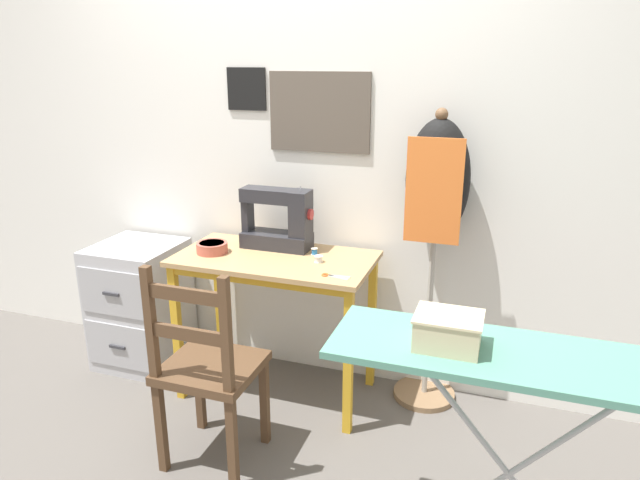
% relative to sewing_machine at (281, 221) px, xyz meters
% --- Properties ---
extents(ground_plane, '(14.00, 14.00, 0.00)m').
position_rel_sewing_machine_xyz_m(ground_plane, '(0.02, -0.40, -0.92)').
color(ground_plane, '#5B5651').
extents(wall_back, '(10.00, 0.07, 2.55)m').
position_rel_sewing_machine_xyz_m(wall_back, '(0.02, 0.20, 0.36)').
color(wall_back, silver).
rests_on(wall_back, ground_plane).
extents(sewing_table, '(0.99, 0.53, 0.77)m').
position_rel_sewing_machine_xyz_m(sewing_table, '(0.02, -0.15, -0.26)').
color(sewing_table, tan).
rests_on(sewing_table, ground_plane).
extents(sewing_machine, '(0.38, 0.15, 0.34)m').
position_rel_sewing_machine_xyz_m(sewing_machine, '(0.00, 0.00, 0.00)').
color(sewing_machine, '#28282D').
rests_on(sewing_machine, sewing_table).
extents(fabric_bowl, '(0.16, 0.16, 0.05)m').
position_rel_sewing_machine_xyz_m(fabric_bowl, '(-0.30, -0.18, -0.12)').
color(fabric_bowl, '#B25647').
rests_on(fabric_bowl, sewing_table).
extents(scissors, '(0.13, 0.05, 0.01)m').
position_rel_sewing_machine_xyz_m(scissors, '(0.37, -0.30, -0.15)').
color(scissors, silver).
rests_on(scissors, sewing_table).
extents(thread_spool_near_machine, '(0.03, 0.03, 0.03)m').
position_rel_sewing_machine_xyz_m(thread_spool_near_machine, '(0.20, -0.04, -0.13)').
color(thread_spool_near_machine, '#2875C1').
rests_on(thread_spool_near_machine, sewing_table).
extents(thread_spool_mid_table, '(0.04, 0.04, 0.03)m').
position_rel_sewing_machine_xyz_m(thread_spool_mid_table, '(0.26, -0.14, -0.13)').
color(thread_spool_mid_table, silver).
rests_on(thread_spool_mid_table, sewing_table).
extents(wooden_chair, '(0.40, 0.38, 0.95)m').
position_rel_sewing_machine_xyz_m(wooden_chair, '(-0.03, -0.74, -0.46)').
color(wooden_chair, '#513823').
rests_on(wooden_chair, ground_plane).
extents(filing_cabinet, '(0.45, 0.47, 0.72)m').
position_rel_sewing_machine_xyz_m(filing_cabinet, '(-0.85, -0.09, -0.56)').
color(filing_cabinet, '#B7B7BC').
rests_on(filing_cabinet, ground_plane).
extents(dress_form, '(0.32, 0.32, 1.50)m').
position_rel_sewing_machine_xyz_m(dress_form, '(0.78, 0.06, 0.16)').
color(dress_form, '#846647').
rests_on(dress_form, ground_plane).
extents(ironing_board, '(1.19, 0.37, 0.86)m').
position_rel_sewing_machine_xyz_m(ironing_board, '(1.20, -0.95, -0.11)').
color(ironing_board, '#518E7A').
rests_on(ironing_board, ground_plane).
extents(storage_box, '(0.21, 0.17, 0.11)m').
position_rel_sewing_machine_xyz_m(storage_box, '(0.97, -0.97, -0.01)').
color(storage_box, beige).
rests_on(storage_box, ironing_board).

